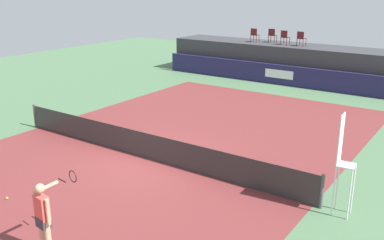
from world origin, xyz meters
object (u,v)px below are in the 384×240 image
(spectator_chair_right, at_px, (301,38))
(tennis_player, at_px, (44,217))
(spectator_chair_left, at_px, (272,35))
(net_post_near, at_px, (35,116))
(spectator_chair_far_left, at_px, (255,34))
(net_post_far, at_px, (322,192))
(umpire_chair, at_px, (343,158))
(tennis_ball, at_px, (7,198))
(spectator_chair_center, at_px, (285,37))

(spectator_chair_right, xyz_separation_m, tennis_player, (2.16, -20.57, -1.73))
(spectator_chair_left, distance_m, spectator_chair_right, 2.20)
(spectator_chair_right, height_order, net_post_near, spectator_chair_right)
(spectator_chair_far_left, xyz_separation_m, spectator_chair_left, (1.04, 0.45, 0.00))
(net_post_near, xyz_separation_m, net_post_far, (12.40, 0.00, 0.00))
(spectator_chair_right, xyz_separation_m, umpire_chair, (6.99, -14.98, -1.11))
(umpire_chair, bearing_deg, spectator_chair_right, 115.03)
(net_post_far, relative_size, tennis_ball, 14.71)
(spectator_chair_center, distance_m, tennis_player, 20.89)
(spectator_chair_left, height_order, spectator_chair_center, same)
(umpire_chair, height_order, net_post_near, umpire_chair)
(tennis_ball, bearing_deg, spectator_chair_left, 93.29)
(spectator_chair_center, relative_size, umpire_chair, 0.32)
(spectator_chair_center, bearing_deg, net_post_near, -107.76)
(spectator_chair_right, relative_size, tennis_ball, 13.06)
(spectator_chair_center, bearing_deg, tennis_ball, -89.81)
(spectator_chair_far_left, relative_size, spectator_chair_left, 1.00)
(spectator_chair_left, xyz_separation_m, spectator_chair_right, (2.14, -0.52, 0.00))
(tennis_player, relative_size, tennis_ball, 26.03)
(spectator_chair_left, xyz_separation_m, spectator_chair_center, (1.09, -0.52, 0.00))
(spectator_chair_right, bearing_deg, spectator_chair_left, 166.33)
(net_post_near, xyz_separation_m, tennis_ball, (4.86, -4.58, -0.46))
(spectator_chair_far_left, distance_m, umpire_chair, 18.21)
(spectator_chair_center, distance_m, net_post_far, 16.94)
(tennis_player, bearing_deg, spectator_chair_left, 101.52)
(spectator_chair_far_left, bearing_deg, spectator_chair_left, 23.31)
(spectator_chair_left, distance_m, net_post_near, 16.09)
(spectator_chair_left, relative_size, spectator_chair_right, 1.00)
(spectator_chair_center, relative_size, net_post_near, 0.89)
(spectator_chair_far_left, height_order, spectator_chair_left, same)
(spectator_chair_center, xyz_separation_m, spectator_chair_right, (1.06, 0.00, 0.00))
(net_post_near, height_order, tennis_player, tennis_player)
(spectator_chair_right, xyz_separation_m, net_post_far, (6.55, -14.98, -2.19))
(net_post_near, relative_size, tennis_ball, 14.71)
(spectator_chair_left, xyz_separation_m, net_post_near, (-3.71, -15.50, -2.19))
(spectator_chair_far_left, height_order, umpire_chair, spectator_chair_far_left)
(umpire_chair, relative_size, tennis_player, 1.56)
(spectator_chair_center, bearing_deg, spectator_chair_far_left, 177.99)
(net_post_near, distance_m, tennis_ball, 6.69)
(net_post_near, bearing_deg, spectator_chair_far_left, 79.94)
(tennis_player, bearing_deg, spectator_chair_far_left, 104.50)
(net_post_near, relative_size, tennis_player, 0.56)
(umpire_chair, xyz_separation_m, tennis_player, (-4.84, -5.59, -0.63))
(umpire_chair, relative_size, net_post_far, 2.76)
(tennis_player, distance_m, tennis_ball, 3.43)
(spectator_chair_right, relative_size, net_post_near, 0.89)
(net_post_near, distance_m, net_post_far, 12.40)
(net_post_near, height_order, tennis_ball, net_post_near)
(umpire_chair, bearing_deg, spectator_chair_far_left, 124.06)
(net_post_far, bearing_deg, spectator_chair_center, 116.92)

